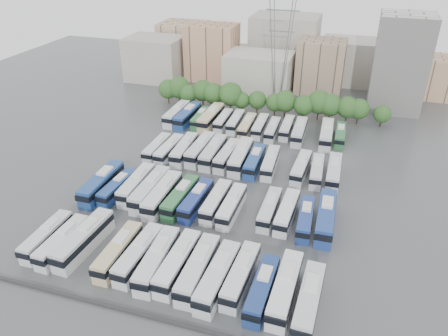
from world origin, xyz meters
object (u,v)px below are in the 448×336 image
(bus_r1_s10, at_px, (270,209))
(bus_r1_s4, at_px, (162,195))
(bus_r2_s4, at_px, (200,149))
(bus_r3_s10, at_px, (299,131))
(bus_r0_s5, at_px, (139,254))
(bus_r1_s1, at_px, (118,187))
(bus_r1_s7, at_px, (216,201))
(bus_r0_s9, at_px, (218,277))
(bus_r1_s5, at_px, (181,197))
(bus_r0_s12, at_px, (285,288))
(bus_r0_s13, at_px, (309,301))
(bus_r1_s0, at_px, (102,183))
(bus_r2_s8, at_px, (255,161))
(bus_r3_s1, at_px, (188,116))
(bus_r1_s11, at_px, (287,212))
(bus_r3_s7, at_px, (260,126))
(bus_r2_s7, at_px, (241,156))
(bus_r0_s10, at_px, (241,275))
(bus_r1_s6, at_px, (196,200))
(bus_r3_s5, at_px, (236,122))
(bus_r3_s9, at_px, (287,128))
(bus_r2_s5, at_px, (213,152))
(bus_r3_s12, at_px, (326,134))
(bus_r3_s13, at_px, (340,135))
(bus_r2_s3, at_px, (184,149))
(bus_r0_s8, at_px, (198,269))
(apartment_tower, at_px, (400,63))
(electricity_pylon, at_px, (281,41))
(bus_r0_s0, at_px, (47,236))
(bus_r0_s1, at_px, (62,241))
(bus_r2_s9, at_px, (270,162))
(bus_r0_s6, at_px, (157,260))
(bus_r2_s12, at_px, (317,171))
(bus_r0_s7, at_px, (178,262))
(bus_r3_s0, at_px, (177,114))
(bus_r0_s4, at_px, (118,251))
(bus_r2_s1, at_px, (157,148))
(bus_r0_s2, at_px, (84,239))
(bus_r1_s2, at_px, (137,184))
(bus_r3_s8, at_px, (272,129))
(bus_r3_s4, at_px, (223,120))
(bus_r3_s3, at_px, (211,117))
(bus_r3_s6, at_px, (247,126))

(bus_r1_s10, bearing_deg, bus_r1_s4, -174.22)
(bus_r2_s4, relative_size, bus_r3_s10, 1.05)
(bus_r0_s5, xyz_separation_m, bus_r1_s1, (-13.16, 16.65, -0.20))
(bus_r1_s7, relative_size, bus_r3_s10, 0.95)
(bus_r0_s9, relative_size, bus_r1_s5, 1.06)
(bus_r0_s12, height_order, bus_r0_s13, bus_r0_s12)
(bus_r1_s0, xyz_separation_m, bus_r2_s8, (26.30, 18.32, -0.25))
(bus_r2_s4, relative_size, bus_r3_s1, 0.98)
(bus_r1_s11, height_order, bus_r3_s7, bus_r1_s11)
(bus_r0_s13, xyz_separation_m, bus_r2_s7, (-19.92, 37.45, 0.10))
(bus_r3_s10, bearing_deg, bus_r0_s13, -81.15)
(bus_r0_s9, relative_size, bus_r0_s10, 1.07)
(bus_r1_s0, xyz_separation_m, bus_r1_s6, (19.62, 0.41, -0.26))
(bus_r1_s4, height_order, bus_r3_s5, bus_r1_s4)
(bus_r3_s7, distance_m, bus_r3_s9, 6.72)
(bus_r2_s5, distance_m, bus_r3_s12, 28.80)
(bus_r2_s5, xyz_separation_m, bus_r3_s13, (26.34, 18.36, -0.31))
(bus_r0_s5, bearing_deg, bus_r0_s9, -3.21)
(bus_r1_s10, bearing_deg, bus_r1_s1, -176.51)
(bus_r0_s13, bearing_deg, bus_r1_s10, 117.44)
(bus_r2_s3, bearing_deg, bus_r0_s8, -67.67)
(bus_r1_s4, bearing_deg, apartment_tower, 56.55)
(electricity_pylon, bearing_deg, bus_r0_s0, -107.62)
(bus_r0_s1, xyz_separation_m, bus_r3_s10, (29.87, 53.74, 0.10))
(bus_r1_s1, distance_m, bus_r1_s4, 9.68)
(bus_r0_s13, xyz_separation_m, bus_r1_s11, (-6.60, 20.05, -0.17))
(bus_r3_s1, bearing_deg, bus_r0_s1, -88.56)
(bus_r1_s4, relative_size, bus_r1_s7, 1.12)
(bus_r2_s9, bearing_deg, bus_r2_s7, 174.95)
(bus_r0_s6, bearing_deg, apartment_tower, 63.78)
(bus_r0_s6, bearing_deg, bus_r1_s4, 109.26)
(bus_r2_s12, bearing_deg, bus_r0_s7, -118.34)
(bus_r2_s4, height_order, bus_r3_s0, bus_r2_s4)
(bus_r2_s12, height_order, bus_r3_s1, bus_r3_s1)
(bus_r0_s0, bearing_deg, bus_r3_s9, 61.37)
(bus_r0_s4, relative_size, bus_r2_s1, 1.09)
(bus_r3_s13, bearing_deg, bus_r1_s10, -106.87)
(bus_r1_s6, xyz_separation_m, bus_r3_s13, (23.24, 37.43, -0.14))
(bus_r3_s13, bearing_deg, bus_r2_s3, -151.93)
(bus_r0_s2, distance_m, bus_r1_s2, 18.04)
(bus_r2_s9, height_order, bus_r3_s8, bus_r2_s9)
(bus_r0_s0, bearing_deg, bus_r0_s5, 1.15)
(bus_r0_s1, relative_size, bus_r1_s1, 1.05)
(bus_r1_s0, xyz_separation_m, bus_r3_s13, (42.86, 37.84, -0.40))
(bus_r2_s4, bearing_deg, bus_r0_s0, -108.46)
(apartment_tower, xyz_separation_m, bus_r3_s12, (-15.79, -28.46, -10.98))
(bus_r3_s4, bearing_deg, bus_r2_s12, -37.15)
(electricity_pylon, xyz_separation_m, bus_r3_s3, (-13.76, -19.24, -16.55))
(bus_r3_s5, relative_size, bus_r3_s6, 0.97)
(apartment_tower, height_order, bus_r1_s2, apartment_tower)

